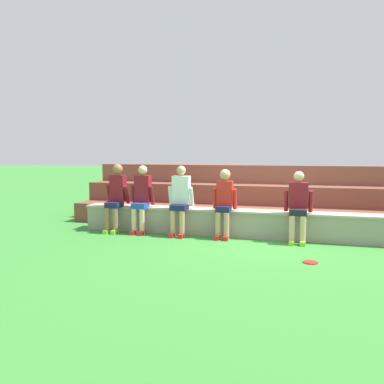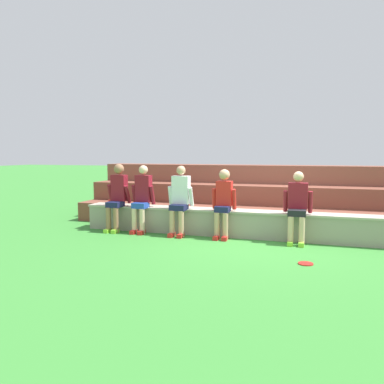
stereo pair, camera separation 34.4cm
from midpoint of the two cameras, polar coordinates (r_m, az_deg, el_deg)
ground_plane at (r=7.90m, az=10.80°, el=-6.95°), size 80.00×80.00×0.00m
stone_seating_wall at (r=8.07m, az=11.04°, el=-4.59°), size 7.71×0.49×0.55m
brick_bleachers at (r=9.92m, az=12.44°, el=-1.20°), size 9.35×2.24×1.41m
person_far_left at (r=8.72m, az=-9.83°, el=-0.41°), size 0.51×0.60×1.48m
person_left_of_center at (r=8.47m, az=-6.21°, el=-0.68°), size 0.51×0.54×1.46m
person_center at (r=8.11m, az=-0.59°, el=-0.93°), size 0.54×0.53×1.46m
person_right_of_center at (r=7.88m, az=5.87°, el=-1.32°), size 0.49×0.52×1.40m
person_far_right at (r=7.71m, az=16.48°, el=-1.82°), size 0.54×0.57×1.37m
plastic_cup_right_end at (r=9.09m, az=-10.89°, el=-1.45°), size 0.09×0.09×0.10m
frisbee at (r=6.43m, az=17.86°, el=-9.99°), size 0.23×0.23×0.02m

